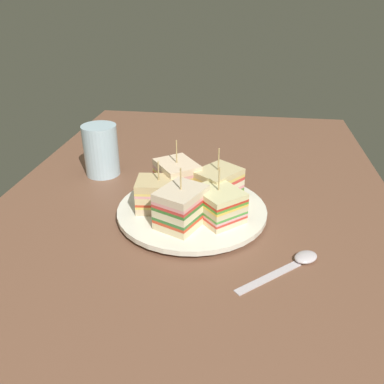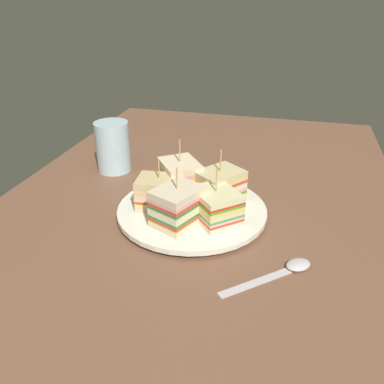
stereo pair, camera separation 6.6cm
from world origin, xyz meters
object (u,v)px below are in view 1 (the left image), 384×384
sandwich_wedge_2 (181,207)px  sandwich_wedge_1 (160,194)px  plate (192,211)px  sandwich_wedge_0 (177,179)px  spoon (297,262)px  chip_pile (199,201)px  sandwich_wedge_4 (218,185)px  sandwich_wedge_3 (218,204)px  drinking_glass (101,153)px

sandwich_wedge_2 → sandwich_wedge_1: bearing=69.0°
plate → sandwich_wedge_0: (-4.29, -3.25, 3.73)cm
plate → sandwich_wedge_1: 6.26cm
spoon → chip_pile: bearing=102.5°
plate → sandwich_wedge_4: size_ratio=2.64×
sandwich_wedge_1 → sandwich_wedge_3: 10.09cm
sandwich_wedge_2 → spoon: size_ratio=0.79×
chip_pile → plate: bearing=-101.0°
sandwich_wedge_2 → sandwich_wedge_4: size_ratio=1.01×
sandwich_wedge_3 → spoon: 15.12cm
sandwich_wedge_3 → chip_pile: 4.30cm
sandwich_wedge_0 → chip_pile: sandwich_wedge_0 is taller
plate → spoon: bearing=55.7°
sandwich_wedge_1 → sandwich_wedge_3: sandwich_wedge_3 is taller
sandwich_wedge_2 → spoon: sandwich_wedge_2 is taller
plate → sandwich_wedge_2: (5.30, -0.93, 3.65)cm
chip_pile → spoon: 19.04cm
drinking_glass → sandwich_wedge_4: bearing=66.4°
sandwich_wedge_4 → chip_pile: 4.88cm
sandwich_wedge_2 → sandwich_wedge_4: bearing=-4.4°
sandwich_wedge_2 → sandwich_wedge_3: (-2.48, 5.52, -0.47)cm
chip_pile → sandwich_wedge_2: bearing=-23.7°
plate → sandwich_wedge_4: 6.38cm
sandwich_wedge_3 → chip_pile: size_ratio=1.25×
sandwich_wedge_0 → sandwich_wedge_3: sandwich_wedge_0 is taller
sandwich_wedge_1 → spoon: size_ratio=0.70×
sandwich_wedge_1 → spoon: bearing=-31.2°
sandwich_wedge_4 → sandwich_wedge_1: bearing=-27.0°
sandwich_wedge_2 → chip_pile: size_ratio=1.24×
sandwich_wedge_0 → sandwich_wedge_1: (5.14, -2.05, -0.51)cm
sandwich_wedge_2 → spoon: bearing=-84.4°
drinking_glass → chip_pile: bearing=56.4°
sandwich_wedge_1 → sandwich_wedge_2: size_ratio=0.88×
plate → sandwich_wedge_3: (2.82, 4.59, 3.18)cm
plate → sandwich_wedge_4: (-3.62, 3.99, 3.42)cm
sandwich_wedge_1 → sandwich_wedge_2: bearing=-51.2°
plate → chip_pile: bearing=79.0°
chip_pile → spoon: size_ratio=0.63×
sandwich_wedge_0 → sandwich_wedge_3: (7.11, 7.84, -0.55)cm
sandwich_wedge_1 → spoon: (10.45, 21.86, -3.75)cm
sandwich_wedge_3 → plate: bearing=16.6°
sandwich_wedge_3 → sandwich_wedge_4: (-6.44, -0.60, 0.25)cm
sandwich_wedge_3 → sandwich_wedge_4: size_ratio=1.01×
sandwich_wedge_2 → chip_pile: sandwich_wedge_2 is taller
sandwich_wedge_0 → sandwich_wedge_4: size_ratio=1.08×
sandwich_wedge_4 → drinking_glass: (-10.81, -24.77, 0.17)cm
sandwich_wedge_2 → sandwich_wedge_4: 10.19cm
sandwich_wedge_2 → plate: bearing=14.6°
sandwich_wedge_2 → chip_pile: 5.70cm
sandwich_wedge_0 → drinking_glass: size_ratio=0.99×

